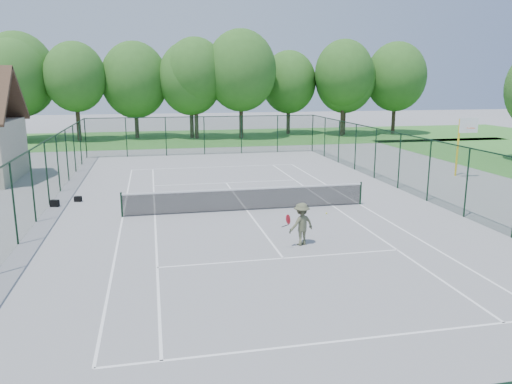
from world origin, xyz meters
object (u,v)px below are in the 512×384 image
at_px(basketball_goal, 464,135).
at_px(tennis_player, 301,224).
at_px(sports_bag_a, 55,203).
at_px(tennis_net, 247,198).

bearing_deg(basketball_goal, tennis_player, -142.08).
xyz_separation_m(sports_bag_a, tennis_player, (9.69, -7.71, 0.62)).
bearing_deg(basketball_goal, tennis_net, -159.99).
bearing_deg(basketball_goal, sports_bag_a, -173.43).
relative_size(tennis_net, basketball_goal, 3.04).
distance_m(sports_bag_a, tennis_player, 12.39).
bearing_deg(tennis_player, tennis_net, 100.92).
xyz_separation_m(tennis_net, tennis_player, (0.99, -5.15, 0.20)).
distance_m(basketball_goal, sports_bag_a, 23.26).
bearing_deg(tennis_net, basketball_goal, 20.01).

